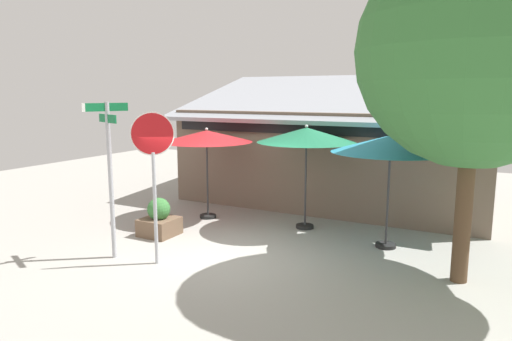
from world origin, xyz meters
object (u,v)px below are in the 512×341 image
Objects in this scene: patio_umbrella_forest_green_center at (306,136)px; patio_umbrella_teal_right at (390,145)px; street_sign_post at (110,165)px; shade_tree at (490,54)px; stop_sign at (153,158)px; patio_umbrella_crimson_left at (207,137)px; sidewalk_planter at (159,220)px.

patio_umbrella_teal_right is (2.11, -0.53, -0.05)m from patio_umbrella_forest_green_center.
shade_tree reaches higher than street_sign_post.
street_sign_post is at bearing -163.95° from shade_tree.
stop_sign is 1.16× the size of patio_umbrella_forest_green_center.
patio_umbrella_forest_green_center is (2.66, 3.76, 0.39)m from street_sign_post.
stop_sign is 4.88m from patio_umbrella_teal_right.
patio_umbrella_teal_right reaches higher than patio_umbrella_crimson_left.
sidewalk_planter is at bearing 95.52° from street_sign_post.
patio_umbrella_teal_right is at bearing 142.75° from shade_tree.
street_sign_post is 0.53× the size of shade_tree.
stop_sign is 6.10m from shade_tree.
shade_tree is (6.54, 1.88, 2.02)m from street_sign_post.
sidewalk_planter is (-0.15, -1.83, -1.82)m from patio_umbrella_crimson_left.
stop_sign is at bearing -51.97° from sidewalk_planter.
shade_tree is (3.88, -1.88, 1.63)m from patio_umbrella_forest_green_center.
stop_sign is at bearing -114.74° from patio_umbrella_forest_green_center.
sidewalk_planter is (-1.15, 1.47, -1.74)m from stop_sign.
street_sign_post is 2.24m from sidewalk_planter.
patio_umbrella_forest_green_center is 0.43× the size of shade_tree.
street_sign_post is 5.77m from patio_umbrella_teal_right.
shade_tree reaches higher than patio_umbrella_crimson_left.
patio_umbrella_teal_right is 5.52m from sidewalk_planter.
street_sign_post reaches higher than stop_sign.
stop_sign is (0.99, 0.14, 0.19)m from street_sign_post.
shade_tree is (5.55, 1.74, 1.83)m from stop_sign.
patio_umbrella_teal_right is 2.80× the size of sidewalk_planter.
patio_umbrella_forest_green_center is at bearing 54.73° from street_sign_post.
shade_tree is 6.65× the size of sidewalk_planter.
patio_umbrella_crimson_left is at bearing -173.18° from patio_umbrella_forest_green_center.
stop_sign is 3.45m from patio_umbrella_crimson_left.
street_sign_post is at bearing -89.82° from patio_umbrella_crimson_left.
patio_umbrella_forest_green_center is at bearing 65.26° from stop_sign.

